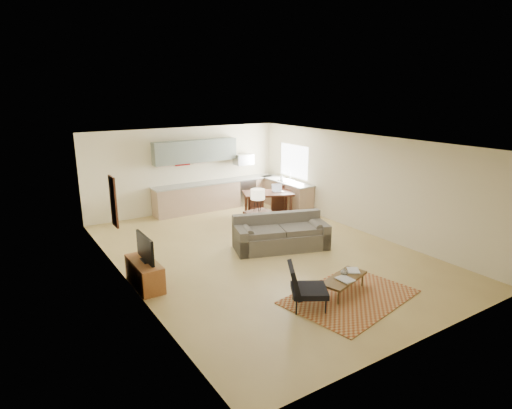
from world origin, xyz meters
TOP-DOWN VIEW (x-y plane):
  - room at (0.00, 0.00)m, footprint 9.00×9.00m
  - kitchen_counter_back at (0.90, 4.18)m, footprint 4.26×0.64m
  - kitchen_counter_right at (2.93, 3.00)m, footprint 0.64×2.26m
  - kitchen_range at (2.00, 4.18)m, footprint 0.62×0.62m
  - kitchen_microwave at (2.00, 4.20)m, footprint 0.62×0.40m
  - upper_cabinets at (0.30, 4.33)m, footprint 2.80×0.34m
  - window_right at (3.23, 3.00)m, footprint 0.02×1.40m
  - wall_art_left at (-3.21, 0.90)m, footprint 0.06×0.42m
  - triptych at (-0.10, 4.47)m, footprint 1.70×0.04m
  - rug at (0.13, -2.83)m, footprint 2.72×2.14m
  - sofa at (0.55, 0.00)m, footprint 2.60×1.74m
  - coffee_table at (0.15, -2.63)m, footprint 1.20×0.77m
  - book_a at (-0.05, -2.74)m, footprint 0.26×0.34m
  - book_b at (0.42, -2.45)m, footprint 0.52×0.53m
  - vase at (0.22, -2.56)m, footprint 0.20×0.20m
  - armchair at (-0.78, -2.70)m, footprint 1.00×1.00m
  - tv_credenza at (-3.01, -0.23)m, footprint 0.45×1.17m
  - tv at (-2.96, -0.23)m, footprint 0.09×0.90m
  - console_table at (0.45, 0.91)m, footprint 0.67×0.46m
  - table_lamp at (0.45, 0.91)m, footprint 0.38×0.38m
  - dining_table at (1.87, 2.51)m, footprint 1.72×1.37m
  - dining_chair_near at (1.20, 2.09)m, footprint 0.55×0.56m
  - dining_chair_far at (2.54, 2.94)m, footprint 0.58×0.59m
  - laptop at (2.17, 2.41)m, footprint 0.38×0.32m
  - soap_bottle at (2.83, 3.11)m, footprint 0.09×0.09m

SIDE VIEW (x-z plane):
  - rug at x=0.13m, z-range 0.00..0.02m
  - coffee_table at x=0.15m, z-range 0.00..0.34m
  - tv_credenza at x=-3.01m, z-range 0.00..0.54m
  - book_b at x=0.42m, z-range 0.33..0.36m
  - book_a at x=-0.05m, z-range 0.33..0.37m
  - dining_table at x=1.87m, z-range 0.00..0.76m
  - console_table at x=0.45m, z-range 0.00..0.76m
  - vase at x=0.22m, z-range 0.33..0.49m
  - armchair at x=-0.78m, z-range 0.00..0.83m
  - sofa at x=0.55m, z-range 0.00..0.83m
  - dining_chair_near at x=1.20m, z-range 0.00..0.84m
  - dining_chair_far at x=2.54m, z-range 0.00..0.87m
  - kitchen_range at x=2.00m, z-range 0.00..0.90m
  - kitchen_counter_back at x=0.90m, z-range 0.00..0.92m
  - kitchen_counter_right at x=2.93m, z-range 0.00..0.92m
  - tv at x=-2.96m, z-range 0.54..1.08m
  - laptop at x=2.17m, z-range 0.76..1.00m
  - soap_bottle at x=2.83m, z-range 0.92..1.11m
  - table_lamp at x=0.45m, z-range 0.76..1.37m
  - room at x=0.00m, z-range -3.15..5.85m
  - kitchen_microwave at x=2.00m, z-range 1.38..1.73m
  - window_right at x=3.23m, z-range 1.02..2.08m
  - wall_art_left at x=-3.21m, z-range 1.00..2.10m
  - triptych at x=-0.10m, z-range 1.50..2.00m
  - upper_cabinets at x=0.30m, z-range 1.60..2.30m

